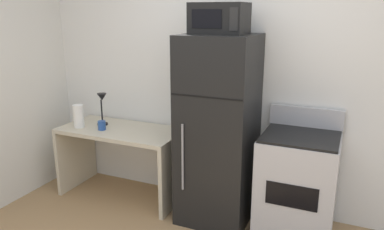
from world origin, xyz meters
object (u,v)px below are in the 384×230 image
(desk_lamp, at_px, (102,104))
(microwave, at_px, (220,18))
(refrigerator, at_px, (218,131))
(oven_range, at_px, (297,184))
(desk, at_px, (122,148))
(coffee_mug, at_px, (102,125))
(paper_towel_roll, at_px, (79,116))

(desk_lamp, bearing_deg, microwave, -2.52)
(refrigerator, distance_m, oven_range, 0.84)
(desk, height_order, coffee_mug, coffee_mug)
(paper_towel_roll, xyz_separation_m, coffee_mug, (0.28, 0.02, -0.07))
(desk_lamp, xyz_separation_m, refrigerator, (1.32, -0.04, -0.12))
(coffee_mug, xyz_separation_m, oven_range, (1.98, 0.12, -0.33))
(microwave, bearing_deg, coffee_mug, -176.55)
(paper_towel_roll, xyz_separation_m, oven_range, (2.25, 0.14, -0.40))
(desk, distance_m, desk_lamp, 0.52)
(desk, xyz_separation_m, oven_range, (1.82, 0.02, -0.07))
(coffee_mug, distance_m, refrigerator, 1.25)
(desk, bearing_deg, oven_range, 0.48)
(coffee_mug, xyz_separation_m, refrigerator, (1.24, 0.10, 0.08))
(coffee_mug, distance_m, microwave, 1.64)
(coffee_mug, height_order, oven_range, oven_range)
(microwave, distance_m, oven_range, 1.59)
(coffee_mug, bearing_deg, oven_range, 3.52)
(desk_lamp, height_order, paper_towel_roll, desk_lamp)
(refrigerator, bearing_deg, paper_towel_roll, -175.70)
(coffee_mug, bearing_deg, desk, 34.07)
(paper_towel_roll, distance_m, oven_range, 2.29)
(coffee_mug, bearing_deg, microwave, 3.45)
(coffee_mug, height_order, refrigerator, refrigerator)
(refrigerator, height_order, oven_range, refrigerator)
(desk_lamp, bearing_deg, coffee_mug, -58.66)
(desk, xyz_separation_m, desk_lamp, (-0.24, 0.03, 0.46))
(desk, bearing_deg, coffee_mug, -145.93)
(desk_lamp, xyz_separation_m, paper_towel_roll, (-0.20, -0.15, -0.12))
(desk, xyz_separation_m, coffee_mug, (-0.16, -0.11, 0.26))
(paper_towel_roll, relative_size, refrigerator, 0.14)
(paper_towel_roll, xyz_separation_m, refrigerator, (1.52, 0.11, 0.00))
(desk, xyz_separation_m, paper_towel_roll, (-0.44, -0.12, 0.34))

